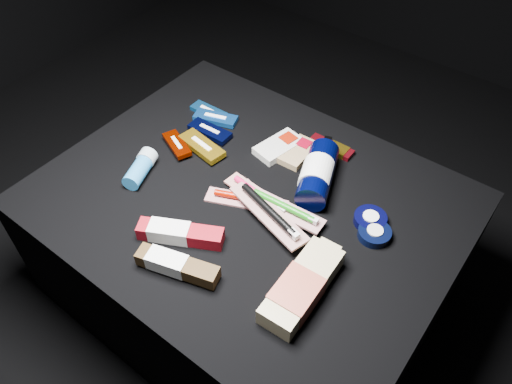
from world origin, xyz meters
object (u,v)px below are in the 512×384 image
Objects in this scene: lotion_bottle at (317,174)px; toothpaste_carton_red at (177,233)px; bodywash_bottle at (301,288)px; deodorant_stick at (141,168)px.

toothpaste_carton_red is at bearing -136.77° from lotion_bottle.
lotion_bottle reaches higher than bodywash_bottle.
deodorant_stick is at bearing 128.67° from toothpaste_carton_red.
toothpaste_carton_red is at bearing -173.95° from bodywash_bottle.
bodywash_bottle is 0.31m from toothpaste_carton_red.
lotion_bottle reaches higher than toothpaste_carton_red.
bodywash_bottle is 1.94× the size of deodorant_stick.
lotion_bottle is 1.26× the size of toothpaste_carton_red.
bodywash_bottle is at bearing -18.59° from toothpaste_carton_red.
deodorant_stick reaches higher than toothpaste_carton_red.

